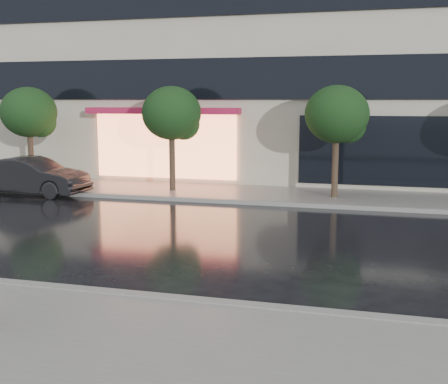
% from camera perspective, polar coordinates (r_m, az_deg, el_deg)
% --- Properties ---
extents(ground, '(120.00, 120.00, 0.00)m').
position_cam_1_polar(ground, '(11.13, -8.29, -8.99)').
color(ground, black).
rests_on(ground, ground).
extents(sidewalk_near, '(60.00, 4.50, 0.12)m').
position_cam_1_polar(sidewalk_near, '(8.42, -17.25, -15.08)').
color(sidewalk_near, slate).
rests_on(sidewalk_near, ground).
extents(sidewalk_far, '(60.00, 3.50, 0.12)m').
position_cam_1_polar(sidewalk_far, '(20.68, 2.84, -0.19)').
color(sidewalk_far, slate).
rests_on(sidewalk_far, ground).
extents(curb_near, '(60.00, 0.25, 0.14)m').
position_cam_1_polar(curb_near, '(10.25, -10.51, -10.28)').
color(curb_near, gray).
rests_on(curb_near, ground).
extents(curb_far, '(60.00, 0.25, 0.14)m').
position_cam_1_polar(curb_far, '(18.99, 1.75, -1.01)').
color(curb_far, gray).
rests_on(curb_far, ground).
extents(tree_far_west, '(2.20, 2.20, 3.99)m').
position_cam_1_polar(tree_far_west, '(23.71, -19.06, 7.49)').
color(tree_far_west, '#33261C').
rests_on(tree_far_west, ground).
extents(tree_mid_west, '(2.20, 2.20, 3.99)m').
position_cam_1_polar(tree_mid_west, '(20.99, -5.17, 7.78)').
color(tree_mid_west, '#33261C').
rests_on(tree_mid_west, ground).
extents(tree_mid_east, '(2.20, 2.20, 3.99)m').
position_cam_1_polar(tree_mid_east, '(19.77, 11.56, 7.54)').
color(tree_mid_east, '#33261C').
rests_on(tree_mid_east, ground).
extents(parked_car, '(4.30, 1.68, 1.40)m').
position_cam_1_polar(parked_car, '(21.84, -18.90, 1.52)').
color(parked_car, black).
rests_on(parked_car, ground).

